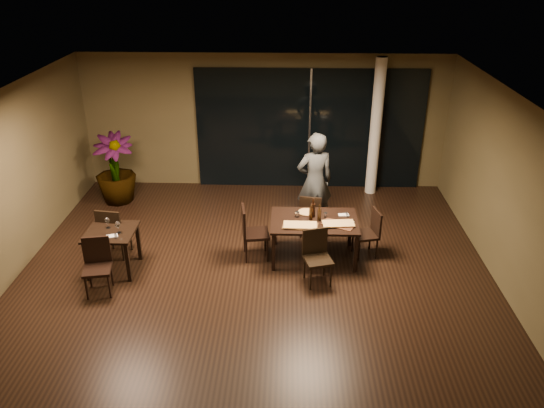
{
  "coord_description": "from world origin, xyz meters",
  "views": [
    {
      "loc": [
        0.53,
        -7.31,
        5.01
      ],
      "look_at": [
        0.27,
        0.79,
        1.05
      ],
      "focal_mm": 35.0,
      "sensor_mm": 36.0,
      "label": 1
    }
  ],
  "objects": [
    {
      "name": "bottle_a",
      "position": [
        0.94,
        0.81,
        0.89
      ],
      "size": [
        0.06,
        0.06,
        0.28
      ],
      "primitive_type": null,
      "color": "black",
      "rests_on": "main_table"
    },
    {
      "name": "window_panel",
      "position": [
        1.0,
        3.96,
        1.35
      ],
      "size": [
        5.0,
        0.06,
        2.7
      ],
      "primitive_type": "cube",
      "color": "black",
      "rests_on": "ground"
    },
    {
      "name": "oblong_pizza_right",
      "position": [
        1.4,
        0.63,
        0.77
      ],
      "size": [
        0.53,
        0.29,
        0.02
      ],
      "primitive_type": null,
      "rotation": [
        0.0,
        0.0,
        0.09
      ],
      "color": "#691B09",
      "rests_on": "pizza_board_right"
    },
    {
      "name": "chair_main_far",
      "position": [
        0.97,
        1.55,
        0.49
      ],
      "size": [
        0.47,
        0.47,
        0.88
      ],
      "rotation": [
        0.0,
        0.0,
        2.97
      ],
      "color": "black",
      "rests_on": "ground"
    },
    {
      "name": "oblong_pizza_left",
      "position": [
        0.75,
        0.56,
        0.77
      ],
      "size": [
        0.54,
        0.26,
        0.02
      ],
      "primitive_type": null,
      "rotation": [
        0.0,
        0.0,
        -0.02
      ],
      "color": "maroon",
      "rests_on": "pizza_board_left"
    },
    {
      "name": "main_table",
      "position": [
        1.0,
        0.8,
        0.68
      ],
      "size": [
        1.5,
        1.0,
        0.75
      ],
      "color": "black",
      "rests_on": "ground"
    },
    {
      "name": "wine_glass_b",
      "position": [
        -2.24,
        0.25,
        0.85
      ],
      "size": [
        0.09,
        0.09,
        0.2
      ],
      "primitive_type": null,
      "color": "white",
      "rests_on": "side_table"
    },
    {
      "name": "round_pizza",
      "position": [
        0.87,
        1.08,
        0.76
      ],
      "size": [
        0.28,
        0.28,
        0.01
      ],
      "primitive_type": "cylinder",
      "color": "red",
      "rests_on": "main_table"
    },
    {
      "name": "pizza_board_right",
      "position": [
        1.4,
        0.63,
        0.76
      ],
      "size": [
        0.6,
        0.49,
        0.01
      ],
      "primitive_type": "cube",
      "rotation": [
        0.0,
        0.0,
        -0.48
      ],
      "color": "#3F2114",
      "rests_on": "main_table"
    },
    {
      "name": "wall_back",
      "position": [
        0.0,
        4.05,
        1.5
      ],
      "size": [
        8.0,
        0.1,
        3.0
      ],
      "primitive_type": "cube",
      "color": "brown",
      "rests_on": "ground"
    },
    {
      "name": "tumbler_right",
      "position": [
        1.2,
        0.92,
        0.79
      ],
      "size": [
        0.07,
        0.07,
        0.08
      ],
      "primitive_type": "cylinder",
      "color": "white",
      "rests_on": "main_table"
    },
    {
      "name": "chair_main_near",
      "position": [
        1.02,
        0.09,
        0.51
      ],
      "size": [
        0.52,
        0.52,
        0.91
      ],
      "rotation": [
        0.0,
        0.0,
        0.27
      ],
      "color": "black",
      "rests_on": "ground"
    },
    {
      "name": "bottle_b",
      "position": [
        1.08,
        0.79,
        0.9
      ],
      "size": [
        0.06,
        0.06,
        0.29
      ],
      "primitive_type": null,
      "color": "black",
      "rests_on": "main_table"
    },
    {
      "name": "wall_front",
      "position": [
        0.0,
        -4.05,
        1.5
      ],
      "size": [
        8.0,
        0.1,
        3.0
      ],
      "primitive_type": "cube",
      "color": "brown",
      "rests_on": "ground"
    },
    {
      "name": "napkin_near",
      "position": [
        1.58,
        0.73,
        0.76
      ],
      "size": [
        0.2,
        0.15,
        0.01
      ],
      "primitive_type": "cube",
      "rotation": [
        0.0,
        0.0,
        -0.3
      ],
      "color": "white",
      "rests_on": "main_table"
    },
    {
      "name": "chair_side_near",
      "position": [
        -2.46,
        -0.3,
        0.51
      ],
      "size": [
        0.49,
        0.49,
        0.91
      ],
      "rotation": [
        0.0,
        0.0,
        0.18
      ],
      "color": "black",
      "rests_on": "ground"
    },
    {
      "name": "wine_glass_a",
      "position": [
        -2.47,
        0.4,
        0.84
      ],
      "size": [
        0.08,
        0.08,
        0.18
      ],
      "primitive_type": null,
      "color": "white",
      "rests_on": "side_table"
    },
    {
      "name": "wall_right",
      "position": [
        4.05,
        0.0,
        1.5
      ],
      "size": [
        0.1,
        8.0,
        3.0
      ],
      "primitive_type": "cube",
      "color": "brown",
      "rests_on": "ground"
    },
    {
      "name": "bottle_c",
      "position": [
        0.98,
        0.92,
        0.92
      ],
      "size": [
        0.08,
        0.08,
        0.35
      ],
      "primitive_type": null,
      "color": "black",
      "rests_on": "main_table"
    },
    {
      "name": "napkin_far",
      "position": [
        1.52,
        0.99,
        0.76
      ],
      "size": [
        0.19,
        0.11,
        0.01
      ],
      "primitive_type": "cube",
      "rotation": [
        0.0,
        0.0,
        0.08
      ],
      "color": "white",
      "rests_on": "main_table"
    },
    {
      "name": "tumbler_left",
      "position": [
        0.71,
        0.92,
        0.8
      ],
      "size": [
        0.08,
        0.08,
        0.09
      ],
      "primitive_type": "cylinder",
      "color": "white",
      "rests_on": "main_table"
    },
    {
      "name": "chair_side_far",
      "position": [
        -2.52,
        0.71,
        0.54
      ],
      "size": [
        0.5,
        0.5,
        0.96
      ],
      "rotation": [
        0.0,
        0.0,
        3.01
      ],
      "color": "black",
      "rests_on": "ground"
    },
    {
      "name": "pizza_board_left",
      "position": [
        0.75,
        0.56,
        0.76
      ],
      "size": [
        0.63,
        0.37,
        0.01
      ],
      "primitive_type": "cube",
      "rotation": [
        0.0,
        0.0,
        -0.13
      ],
      "color": "#4B3018",
      "rests_on": "main_table"
    },
    {
      "name": "column",
      "position": [
        2.4,
        3.65,
        1.5
      ],
      "size": [
        0.24,
        0.24,
        3.0
      ],
      "primitive_type": "cylinder",
      "color": "silver",
      "rests_on": "ground"
    },
    {
      "name": "ground",
      "position": [
        0.0,
        0.0,
        0.0
      ],
      "size": [
        8.0,
        8.0,
        0.0
      ],
      "primitive_type": "plane",
      "color": "black",
      "rests_on": "ground"
    },
    {
      "name": "potted_plant",
      "position": [
        -3.14,
        3.0,
        0.75
      ],
      "size": [
        1.02,
        1.02,
        1.51
      ],
      "primitive_type": "imported",
      "rotation": [
        0.0,
        0.0,
        0.28
      ],
      "color": "#1F4717",
      "rests_on": "ground"
    },
    {
      "name": "side_napkin",
      "position": [
        -2.32,
        0.12,
        0.76
      ],
      "size": [
        0.21,
        0.17,
        0.01
      ],
      "primitive_type": "cube",
      "rotation": [
        0.0,
        0.0,
        0.35
      ],
      "color": "silver",
      "rests_on": "side_table"
    },
    {
      "name": "ceiling",
      "position": [
        0.0,
        0.0,
        3.02
      ],
      "size": [
        8.0,
        8.0,
        0.04
      ],
      "primitive_type": "cube",
      "color": "silver",
      "rests_on": "wall_back"
    },
    {
      "name": "chair_main_left",
      "position": [
        -0.1,
        0.77,
        0.55
      ],
      "size": [
        0.52,
        0.52,
        0.98
      ],
      "rotation": [
        0.0,
        0.0,
        1.72
      ],
      "color": "black",
      "rests_on": "ground"
    },
    {
      "name": "diner",
      "position": [
        1.05,
        1.98,
        0.97
      ],
      "size": [
        0.74,
        0.59,
        1.93
      ],
      "primitive_type": "imported",
      "rotation": [
        0.0,
        0.0,
        3.4
      ],
      "color": "#2E3133",
      "rests_on": "ground"
    },
    {
      "name": "side_table",
      "position": [
        -2.4,
        0.3,
        0.62
      ],
      "size": [
        0.8,
        0.8,
        0.75
      ],
      "color": "black",
      "rests_on": "ground"
    },
    {
      "name": "chair_main_right",
      "position": [
        1.99,
        0.92,
        0.49
      ],
      "size": [
        0.49,
        0.49,
        0.87
      ],
      "rotation": [
        0.0,
        0.0,
        -1.34
      ],
      "color": "black",
      "rests_on": "ground"
    }
  ]
}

